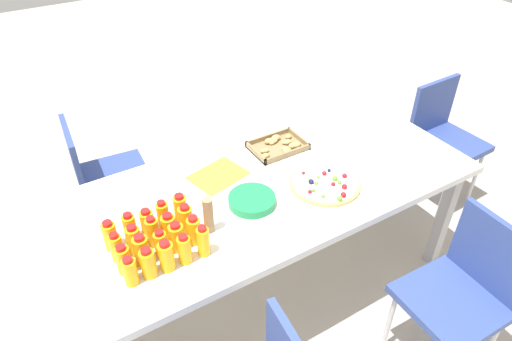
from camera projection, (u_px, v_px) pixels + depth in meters
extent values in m
plane|color=#B2A899|center=(256.00, 286.00, 2.67)|extent=(12.00, 12.00, 0.00)
cube|color=white|center=(256.00, 191.00, 2.24)|extent=(2.19, 0.92, 0.04)
cube|color=#99999E|center=(443.00, 218.00, 2.62)|extent=(0.06, 0.06, 0.69)
cube|color=#99999E|center=(42.00, 273.00, 2.30)|extent=(0.06, 0.06, 0.69)
cube|color=#99999E|center=(355.00, 153.00, 3.14)|extent=(0.06, 0.06, 0.69)
cube|color=#33478C|center=(114.00, 177.00, 2.76)|extent=(0.43, 0.43, 0.04)
cube|color=#33478C|center=(74.00, 159.00, 2.58)|extent=(0.06, 0.38, 0.38)
cylinder|color=silver|center=(139.00, 186.00, 3.08)|extent=(0.02, 0.02, 0.41)
cylinder|color=silver|center=(153.00, 215.00, 2.85)|extent=(0.02, 0.02, 0.41)
cylinder|color=silver|center=(90.00, 200.00, 2.96)|extent=(0.02, 0.02, 0.41)
cylinder|color=silver|center=(101.00, 232.00, 2.74)|extent=(0.02, 0.02, 0.41)
cube|color=#33478C|center=(451.00, 302.00, 2.04)|extent=(0.41, 0.41, 0.04)
cube|color=#33478C|center=(492.00, 256.00, 2.00)|extent=(0.04, 0.38, 0.38)
cylinder|color=silver|center=(389.00, 323.00, 2.23)|extent=(0.02, 0.02, 0.41)
cylinder|color=silver|center=(437.00, 297.00, 2.36)|extent=(0.02, 0.02, 0.41)
cube|color=#33478C|center=(449.00, 144.00, 3.04)|extent=(0.41, 0.41, 0.04)
cube|color=#33478C|center=(433.00, 107.00, 3.05)|extent=(0.38, 0.04, 0.38)
cylinder|color=silver|center=(475.00, 178.00, 3.15)|extent=(0.02, 0.02, 0.41)
cylinder|color=silver|center=(444.00, 194.00, 3.01)|extent=(0.02, 0.02, 0.41)
cylinder|color=silver|center=(437.00, 155.00, 3.37)|extent=(0.02, 0.02, 0.41)
cylinder|color=silver|center=(406.00, 170.00, 3.23)|extent=(0.02, 0.02, 0.41)
cylinder|color=#F9AC14|center=(130.00, 272.00, 1.73)|extent=(0.05, 0.05, 0.12)
cylinder|color=red|center=(127.00, 260.00, 1.69)|extent=(0.04, 0.04, 0.02)
cylinder|color=#F9AC14|center=(148.00, 264.00, 1.76)|extent=(0.06, 0.06, 0.12)
cylinder|color=red|center=(146.00, 251.00, 1.72)|extent=(0.04, 0.04, 0.02)
cylinder|color=#FAAF14|center=(167.00, 257.00, 1.79)|extent=(0.06, 0.06, 0.13)
cylinder|color=red|center=(164.00, 244.00, 1.75)|extent=(0.04, 0.04, 0.02)
cylinder|color=#F8AD14|center=(185.00, 250.00, 1.82)|extent=(0.05, 0.05, 0.12)
cylinder|color=red|center=(183.00, 237.00, 1.78)|extent=(0.04, 0.04, 0.02)
cylinder|color=#F8AF14|center=(203.00, 242.00, 1.85)|extent=(0.05, 0.05, 0.13)
cylinder|color=red|center=(202.00, 229.00, 1.81)|extent=(0.03, 0.03, 0.02)
cylinder|color=#F8AA14|center=(124.00, 260.00, 1.78)|extent=(0.06, 0.06, 0.12)
cylinder|color=red|center=(120.00, 248.00, 1.74)|extent=(0.04, 0.04, 0.02)
cylinder|color=#F9AB14|center=(142.00, 251.00, 1.81)|extent=(0.06, 0.06, 0.13)
cylinder|color=red|center=(139.00, 238.00, 1.77)|extent=(0.04, 0.04, 0.02)
cylinder|color=#FAAF14|center=(161.00, 245.00, 1.85)|extent=(0.05, 0.05, 0.12)
cylinder|color=red|center=(159.00, 233.00, 1.81)|extent=(0.03, 0.03, 0.02)
cylinder|color=#F9AC14|center=(177.00, 238.00, 1.87)|extent=(0.06, 0.06, 0.12)
cylinder|color=red|center=(175.00, 226.00, 1.83)|extent=(0.04, 0.04, 0.02)
cylinder|color=#F9AD14|center=(194.00, 231.00, 1.91)|extent=(0.06, 0.06, 0.12)
cylinder|color=red|center=(193.00, 219.00, 1.86)|extent=(0.04, 0.04, 0.02)
cylinder|color=#FAAB14|center=(117.00, 248.00, 1.83)|extent=(0.05, 0.05, 0.12)
cylinder|color=red|center=(114.00, 236.00, 1.79)|extent=(0.03, 0.03, 0.02)
cylinder|color=#FAAE14|center=(134.00, 241.00, 1.86)|extent=(0.06, 0.06, 0.13)
cylinder|color=red|center=(131.00, 228.00, 1.81)|extent=(0.04, 0.04, 0.02)
cylinder|color=#FAAD14|center=(153.00, 233.00, 1.89)|extent=(0.05, 0.05, 0.13)
cylinder|color=red|center=(150.00, 219.00, 1.85)|extent=(0.03, 0.03, 0.02)
cylinder|color=#F9AB14|center=(169.00, 228.00, 1.93)|extent=(0.06, 0.06, 0.12)
cylinder|color=red|center=(167.00, 216.00, 1.89)|extent=(0.04, 0.04, 0.02)
cylinder|color=#FAAE14|center=(186.00, 220.00, 1.95)|extent=(0.06, 0.06, 0.13)
cylinder|color=red|center=(184.00, 207.00, 1.91)|extent=(0.04, 0.04, 0.02)
cylinder|color=#F9AB14|center=(110.00, 236.00, 1.88)|extent=(0.06, 0.06, 0.13)
cylinder|color=red|center=(107.00, 224.00, 1.84)|extent=(0.04, 0.04, 0.02)
cylinder|color=#F9AF14|center=(130.00, 228.00, 1.92)|extent=(0.05, 0.05, 0.12)
cylinder|color=red|center=(127.00, 216.00, 1.87)|extent=(0.04, 0.04, 0.02)
cylinder|color=#F9AD14|center=(148.00, 224.00, 1.94)|extent=(0.06, 0.06, 0.12)
cylinder|color=red|center=(145.00, 212.00, 1.90)|extent=(0.04, 0.04, 0.02)
cylinder|color=#F9AD14|center=(163.00, 216.00, 1.97)|extent=(0.05, 0.05, 0.13)
cylinder|color=red|center=(161.00, 203.00, 1.93)|extent=(0.03, 0.03, 0.02)
cylinder|color=#F8AF14|center=(181.00, 210.00, 2.00)|extent=(0.06, 0.06, 0.13)
cylinder|color=red|center=(179.00, 197.00, 1.96)|extent=(0.04, 0.04, 0.02)
cylinder|color=tan|center=(325.00, 183.00, 2.25)|extent=(0.35, 0.35, 0.02)
cylinder|color=white|center=(325.00, 181.00, 2.24)|extent=(0.32, 0.32, 0.01)
sphere|color=#66B238|center=(318.00, 177.00, 2.25)|extent=(0.02, 0.02, 0.02)
sphere|color=red|center=(344.00, 187.00, 2.18)|extent=(0.03, 0.03, 0.03)
sphere|color=#1E1947|center=(329.00, 170.00, 2.29)|extent=(0.02, 0.02, 0.02)
sphere|color=red|center=(345.00, 176.00, 2.25)|extent=(0.02, 0.02, 0.02)
sphere|color=#66B238|center=(314.00, 190.00, 2.17)|extent=(0.02, 0.02, 0.02)
sphere|color=red|center=(310.00, 192.00, 2.16)|extent=(0.02, 0.02, 0.02)
sphere|color=red|center=(303.00, 173.00, 2.27)|extent=(0.02, 0.02, 0.02)
sphere|color=red|center=(333.00, 184.00, 2.20)|extent=(0.02, 0.02, 0.02)
sphere|color=#66B238|center=(323.00, 196.00, 2.13)|extent=(0.02, 0.02, 0.02)
sphere|color=#66B238|center=(335.00, 178.00, 2.23)|extent=(0.03, 0.03, 0.03)
sphere|color=#66B238|center=(310.00, 181.00, 2.22)|extent=(0.02, 0.02, 0.02)
sphere|color=#66B238|center=(340.00, 182.00, 2.21)|extent=(0.02, 0.02, 0.02)
sphere|color=#1E1947|center=(311.00, 182.00, 2.21)|extent=(0.03, 0.03, 0.03)
sphere|color=red|center=(324.00, 173.00, 2.27)|extent=(0.02, 0.02, 0.02)
sphere|color=#66B238|center=(340.00, 198.00, 2.12)|extent=(0.03, 0.03, 0.03)
sphere|color=red|center=(343.00, 195.00, 2.14)|extent=(0.03, 0.03, 0.03)
sphere|color=#66B238|center=(316.00, 183.00, 2.21)|extent=(0.02, 0.02, 0.02)
cube|color=olive|center=(278.00, 148.00, 2.50)|extent=(0.29, 0.21, 0.01)
cube|color=olive|center=(288.00, 154.00, 2.42)|extent=(0.29, 0.01, 0.03)
cube|color=olive|center=(268.00, 137.00, 2.56)|extent=(0.29, 0.01, 0.03)
cube|color=olive|center=(256.00, 153.00, 2.43)|extent=(0.01, 0.21, 0.03)
cube|color=olive|center=(299.00, 138.00, 2.55)|extent=(0.01, 0.21, 0.03)
ellipsoid|color=tan|center=(287.00, 142.00, 2.51)|extent=(0.05, 0.03, 0.03)
ellipsoid|color=tan|center=(272.00, 143.00, 2.51)|extent=(0.03, 0.02, 0.02)
ellipsoid|color=tan|center=(285.00, 148.00, 2.47)|extent=(0.04, 0.03, 0.02)
ellipsoid|color=tan|center=(288.00, 137.00, 2.56)|extent=(0.04, 0.03, 0.02)
ellipsoid|color=tan|center=(266.00, 156.00, 2.41)|extent=(0.05, 0.03, 0.03)
ellipsoid|color=tan|center=(287.00, 150.00, 2.45)|extent=(0.05, 0.04, 0.03)
ellipsoid|color=tan|center=(297.00, 145.00, 2.49)|extent=(0.05, 0.04, 0.03)
ellipsoid|color=tan|center=(285.00, 142.00, 2.52)|extent=(0.04, 0.03, 0.02)
ellipsoid|color=tan|center=(276.00, 138.00, 2.54)|extent=(0.05, 0.04, 0.03)
ellipsoid|color=tan|center=(293.00, 146.00, 2.48)|extent=(0.05, 0.04, 0.03)
ellipsoid|color=tan|center=(274.00, 141.00, 2.52)|extent=(0.04, 0.03, 0.03)
ellipsoid|color=tan|center=(263.00, 151.00, 2.45)|extent=(0.03, 0.02, 0.02)
ellipsoid|color=tan|center=(269.00, 141.00, 2.52)|extent=(0.05, 0.04, 0.03)
ellipsoid|color=tan|center=(266.00, 150.00, 2.45)|extent=(0.04, 0.03, 0.02)
cylinder|color=#1E8C4C|center=(252.00, 203.00, 2.13)|extent=(0.22, 0.22, 0.00)
cylinder|color=#1E8C4C|center=(252.00, 202.00, 2.13)|extent=(0.22, 0.22, 0.00)
cylinder|color=#1E8C4C|center=(252.00, 202.00, 2.13)|extent=(0.22, 0.22, 0.00)
cylinder|color=#1E8C4C|center=(252.00, 201.00, 2.13)|extent=(0.22, 0.22, 0.00)
cylinder|color=#1E8C4C|center=(252.00, 200.00, 2.12)|extent=(0.22, 0.22, 0.00)
cylinder|color=#1E8C4C|center=(252.00, 199.00, 2.12)|extent=(0.22, 0.22, 0.00)
cylinder|color=#1E8C4C|center=(252.00, 198.00, 2.12)|extent=(0.22, 0.22, 0.00)
cylinder|color=#1E8C4C|center=(252.00, 197.00, 2.11)|extent=(0.22, 0.22, 0.00)
cube|color=white|center=(146.00, 185.00, 2.23)|extent=(0.15, 0.15, 0.02)
cylinder|color=#9E7A56|center=(208.00, 215.00, 1.94)|extent=(0.04, 0.04, 0.17)
cube|color=yellow|center=(218.00, 175.00, 2.30)|extent=(0.30, 0.26, 0.01)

